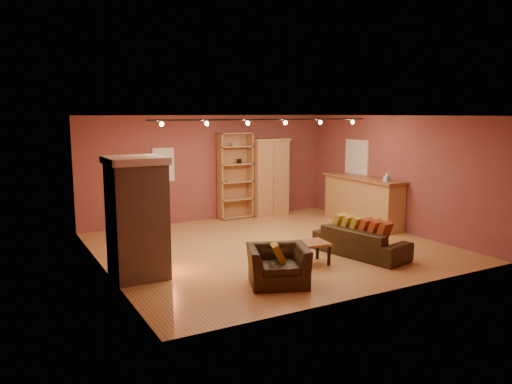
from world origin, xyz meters
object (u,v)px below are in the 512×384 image
fireplace (138,218)px  coffee_table (312,245)px  armoire (269,177)px  loveseat (361,236)px  bookcase (234,175)px  bar_counter (363,200)px  armchair (278,259)px

fireplace → coffee_table: bearing=-14.5°
armoire → loveseat: armoire is taller
bookcase → coffee_table: bookcase is taller
armoire → bar_counter: bearing=-54.7°
bookcase → armchair: bookcase is taller
armoire → bar_counter: (1.54, -2.18, -0.46)m
armchair → coffee_table: armchair is taller
bar_counter → loveseat: bar_counter is taller
fireplace → armchair: bearing=-37.6°
bookcase → bar_counter: bookcase is taller
loveseat → armchair: (-2.36, -0.67, 0.04)m
bookcase → coffee_table: 4.64m
fireplace → loveseat: (4.30, -0.83, -0.66)m
bar_counter → coffee_table: (-3.11, -2.20, -0.26)m
bar_counter → coffee_table: 3.82m
bookcase → loveseat: bearing=-82.4°
coffee_table → armchair: bearing=-149.8°
armoire → coffee_table: bearing=-109.8°
fireplace → armchair: fireplace is taller
bar_counter → armchair: 5.19m
bookcase → coffee_table: bearing=-97.1°
armoire → coffee_table: size_ratio=3.45×
fireplace → bookcase: size_ratio=0.91×
armchair → coffee_table: size_ratio=1.85×
bar_counter → coffee_table: size_ratio=4.12×
armchair → bookcase: bearing=92.6°
bar_counter → loveseat: bearing=-131.1°
bookcase → bar_counter: size_ratio=0.91×
fireplace → bar_counter: 6.41m
bar_counter → armchair: (-4.30, -2.90, -0.19)m
fireplace → armoire: armoire is taller
armoire → armchair: armoire is taller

